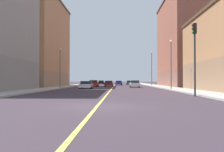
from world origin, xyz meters
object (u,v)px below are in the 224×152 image
traffic_light_left_near (195,49)px  car_maroon (109,84)px  building_right_midblock (40,43)px  street_lamp_left_near (171,59)px  car_teal (130,83)px  car_red (94,83)px  street_lamp_left_far (152,65)px  car_blue (119,83)px  building_left_mid (185,42)px  car_black (101,82)px  street_lamp_right_near (60,63)px  car_silver (86,85)px  car_white (135,84)px

traffic_light_left_near → car_maroon: size_ratio=1.38×
building_right_midblock → street_lamp_left_near: size_ratio=3.18×
building_right_midblock → car_teal: bearing=41.9°
car_red → building_right_midblock: bearing=-177.4°
street_lamp_left_far → car_blue: bearing=128.0°
building_left_mid → street_lamp_left_far: (-6.99, 2.28, -4.93)m
building_left_mid → car_black: building_left_mid is taller
car_teal → car_maroon: same height
street_lamp_left_far → car_black: (-13.26, 23.01, -4.22)m
street_lamp_right_near → car_maroon: 16.02m
street_lamp_left_far → car_maroon: 11.02m
car_red → car_black: bearing=90.7°
car_maroon → car_silver: 15.18m
street_lamp_left_near → car_teal: size_ratio=1.61×
car_teal → street_lamp_left_near: bearing=-82.5°
car_black → car_red: bearing=-89.3°
street_lamp_right_near → car_teal: size_ratio=1.52×
building_left_mid → car_black: bearing=128.7°
building_right_midblock → street_lamp_right_near: bearing=-57.6°
building_right_midblock → building_left_mid: bearing=5.7°
car_red → street_lamp_left_near: bearing=-52.6°
car_black → car_silver: car_black is taller
car_teal → car_black: car_teal is taller
building_right_midblock → car_red: 14.37m
car_maroon → car_silver: bearing=-101.7°
street_lamp_right_near → car_teal: 31.87m
building_right_midblock → street_lamp_left_far: building_right_midblock is taller
building_left_mid → street_lamp_right_near: size_ratio=3.54×
car_red → car_black: size_ratio=0.99×
building_left_mid → car_white: (-11.48, -7.06, -9.13)m
building_right_midblock → car_silver: building_right_midblock is taller
car_black → car_silver: size_ratio=0.97×
car_silver → car_black: bearing=90.6°
car_teal → car_white: bearing=-90.0°
building_right_midblock → traffic_light_left_near: 39.36m
car_teal → car_red: car_red is taller
street_lamp_right_near → car_white: bearing=28.8°
building_left_mid → traffic_light_left_near: building_left_mid is taller
car_teal → street_lamp_left_far: bearing=-70.2°
building_right_midblock → car_blue: 24.23m
street_lamp_left_near → street_lamp_left_far: size_ratio=0.90×
traffic_light_left_near → street_lamp_left_near: bearing=86.1°
building_right_midblock → street_lamp_left_near: building_right_midblock is taller
building_left_mid → building_right_midblock: bearing=-174.3°
car_black → car_maroon: bearing=-82.4°
building_right_midblock → car_red: (11.51, 0.53, -8.59)m
traffic_light_left_near → car_white: size_ratio=1.50×
street_lamp_right_near → street_lamp_left_far: (17.43, 16.44, 0.60)m
street_lamp_right_near → car_red: size_ratio=1.64×
car_black → building_left_mid: bearing=-51.3°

